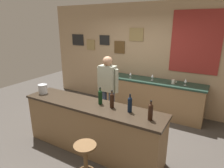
# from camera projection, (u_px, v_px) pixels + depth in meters

# --- Properties ---
(ground_plane) EXTENTS (10.00, 10.00, 0.00)m
(ground_plane) POSITION_uv_depth(u_px,v_px,m) (104.00, 138.00, 4.01)
(ground_plane) COLOR #423D38
(back_wall) EXTENTS (6.00, 0.09, 2.80)m
(back_wall) POSITION_uv_depth(u_px,v_px,m) (144.00, 56.00, 5.25)
(back_wall) COLOR tan
(back_wall) RESTS_ON ground_plane
(bar_counter) EXTENTS (2.69, 0.60, 0.92)m
(bar_counter) POSITION_uv_depth(u_px,v_px,m) (92.00, 127.00, 3.54)
(bar_counter) COLOR olive
(bar_counter) RESTS_ON ground_plane
(side_counter) EXTENTS (2.65, 0.56, 0.90)m
(side_counter) POSITION_uv_depth(u_px,v_px,m) (150.00, 97.00, 5.05)
(side_counter) COLOR olive
(side_counter) RESTS_ON ground_plane
(bartender) EXTENTS (0.52, 0.21, 1.62)m
(bartender) POSITION_uv_depth(u_px,v_px,m) (108.00, 87.00, 4.24)
(bartender) COLOR #384766
(bartender) RESTS_ON ground_plane
(bar_stool) EXTENTS (0.32, 0.32, 0.68)m
(bar_stool) POSITION_uv_depth(u_px,v_px,m) (86.00, 158.00, 2.73)
(bar_stool) COLOR brown
(bar_stool) RESTS_ON ground_plane
(wine_bottle_a) EXTENTS (0.07, 0.07, 0.31)m
(wine_bottle_a) POSITION_uv_depth(u_px,v_px,m) (100.00, 97.00, 3.38)
(wine_bottle_a) COLOR black
(wine_bottle_a) RESTS_ON bar_counter
(wine_bottle_b) EXTENTS (0.07, 0.07, 0.31)m
(wine_bottle_b) POSITION_uv_depth(u_px,v_px,m) (112.00, 100.00, 3.23)
(wine_bottle_b) COLOR black
(wine_bottle_b) RESTS_ON bar_counter
(wine_bottle_c) EXTENTS (0.07, 0.07, 0.31)m
(wine_bottle_c) POSITION_uv_depth(u_px,v_px,m) (130.00, 104.00, 3.07)
(wine_bottle_c) COLOR black
(wine_bottle_c) RESTS_ON bar_counter
(wine_bottle_d) EXTENTS (0.07, 0.07, 0.31)m
(wine_bottle_d) POSITION_uv_depth(u_px,v_px,m) (150.00, 111.00, 2.81)
(wine_bottle_d) COLOR black
(wine_bottle_d) RESTS_ON bar_counter
(ice_bucket) EXTENTS (0.19, 0.19, 0.19)m
(ice_bucket) POSITION_uv_depth(u_px,v_px,m) (43.00, 89.00, 3.90)
(ice_bucket) COLOR #B7BABF
(ice_bucket) RESTS_ON bar_counter
(wine_glass_a) EXTENTS (0.07, 0.07, 0.16)m
(wine_glass_a) POSITION_uv_depth(u_px,v_px,m) (109.00, 71.00, 5.42)
(wine_glass_a) COLOR silver
(wine_glass_a) RESTS_ON side_counter
(wine_glass_b) EXTENTS (0.07, 0.07, 0.16)m
(wine_glass_b) POSITION_uv_depth(u_px,v_px,m) (131.00, 74.00, 5.06)
(wine_glass_b) COLOR silver
(wine_glass_b) RESTS_ON side_counter
(wine_glass_c) EXTENTS (0.07, 0.07, 0.16)m
(wine_glass_c) POSITION_uv_depth(u_px,v_px,m) (152.00, 76.00, 4.87)
(wine_glass_c) COLOR silver
(wine_glass_c) RESTS_ON side_counter
(wine_glass_d) EXTENTS (0.07, 0.07, 0.16)m
(wine_glass_d) POSITION_uv_depth(u_px,v_px,m) (186.00, 81.00, 4.46)
(wine_glass_d) COLOR silver
(wine_glass_d) RESTS_ON side_counter
(coffee_mug) EXTENTS (0.12, 0.08, 0.09)m
(coffee_mug) POSITION_uv_depth(u_px,v_px,m) (173.00, 82.00, 4.60)
(coffee_mug) COLOR silver
(coffee_mug) RESTS_ON side_counter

